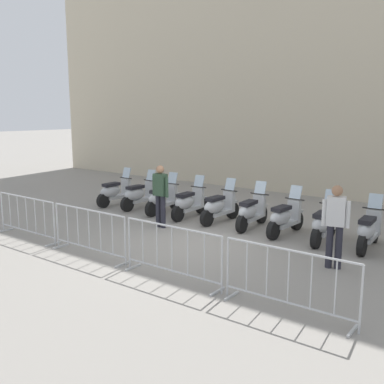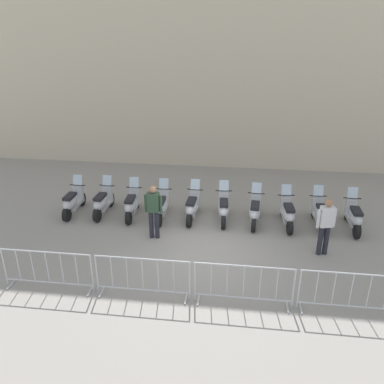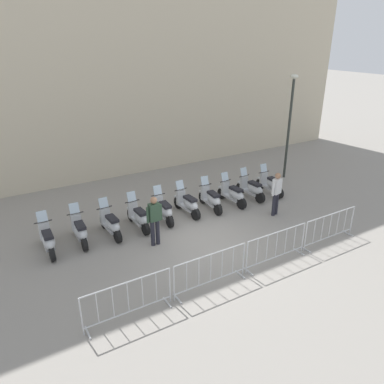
{
  "view_description": "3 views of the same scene",
  "coord_description": "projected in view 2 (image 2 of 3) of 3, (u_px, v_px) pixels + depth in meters",
  "views": [
    {
      "loc": [
        7.03,
        -7.77,
        3.2
      ],
      "look_at": [
        -1.09,
        1.31,
        0.95
      ],
      "focal_mm": 41.57,
      "sensor_mm": 36.0,
      "label": 1
    },
    {
      "loc": [
        1.73,
        -9.39,
        5.97
      ],
      "look_at": [
        -0.73,
        2.1,
        0.97
      ],
      "focal_mm": 35.97,
      "sensor_mm": 36.0,
      "label": 2
    },
    {
      "loc": [
        -5.04,
        -9.43,
        6.35
      ],
      "look_at": [
        0.62,
        2.36,
        0.82
      ],
      "focal_mm": 33.95,
      "sensor_mm": 36.0,
      "label": 3
    }
  ],
  "objects": [
    {
      "name": "ground_plane",
      "position": [
        201.0,
        253.0,
        11.12
      ],
      "size": [
        120.0,
        120.0,
        0.0
      ],
      "primitive_type": "plane",
      "color": "gray"
    },
    {
      "name": "officer_mid_plaza",
      "position": [
        326.0,
        224.0,
        10.68
      ],
      "size": [
        0.52,
        0.33,
        1.73
      ],
      "color": "#23232D",
      "rests_on": "ground"
    },
    {
      "name": "motorcycle_7",
      "position": [
        288.0,
        213.0,
        12.46
      ],
      "size": [
        0.63,
        1.72,
        1.24
      ],
      "color": "black",
      "rests_on": "ground"
    },
    {
      "name": "motorcycle_8",
      "position": [
        320.0,
        214.0,
        12.4
      ],
      "size": [
        0.62,
        1.72,
        1.24
      ],
      "color": "black",
      "rests_on": "ground"
    },
    {
      "name": "motorcycle_1",
      "position": [
        103.0,
        202.0,
        13.25
      ],
      "size": [
        0.56,
        1.72,
        1.24
      ],
      "color": "black",
      "rests_on": "ground"
    },
    {
      "name": "barrier_segment_0",
      "position": [
        48.0,
        270.0,
        9.39
      ],
      "size": [
        2.29,
        0.62,
        1.07
      ],
      "color": "#B2B5B7",
      "rests_on": "ground"
    },
    {
      "name": "motorcycle_6",
      "position": [
        255.0,
        211.0,
        12.61
      ],
      "size": [
        0.56,
        1.72,
        1.24
      ],
      "color": "black",
      "rests_on": "ground"
    },
    {
      "name": "motorcycle_4",
      "position": [
        192.0,
        207.0,
        12.91
      ],
      "size": [
        0.56,
        1.72,
        1.24
      ],
      "color": "black",
      "rests_on": "ground"
    },
    {
      "name": "motorcycle_3",
      "position": [
        162.0,
        206.0,
        12.96
      ],
      "size": [
        0.59,
        1.72,
        1.24
      ],
      "color": "black",
      "rests_on": "ground"
    },
    {
      "name": "barrier_segment_2",
      "position": [
        243.0,
        285.0,
        8.85
      ],
      "size": [
        2.29,
        0.62,
        1.07
      ],
      "color": "#B2B5B7",
      "rests_on": "ground"
    },
    {
      "name": "motorcycle_5",
      "position": [
        224.0,
        208.0,
        12.81
      ],
      "size": [
        0.62,
        1.72,
        1.24
      ],
      "color": "black",
      "rests_on": "ground"
    },
    {
      "name": "motorcycle_2",
      "position": [
        132.0,
        205.0,
        13.08
      ],
      "size": [
        0.62,
        1.72,
        1.24
      ],
      "color": "black",
      "rests_on": "ground"
    },
    {
      "name": "building_facade",
      "position": [
        224.0,
        7.0,
        16.45
      ],
      "size": [
        28.1,
        4.79,
        13.63
      ],
      "primitive_type": "cube",
      "rotation": [
        0.0,
        0.0,
        0.09
      ],
      "color": "beige",
      "rests_on": "ground"
    },
    {
      "name": "barrier_segment_3",
      "position": [
        351.0,
        293.0,
        8.58
      ],
      "size": [
        2.29,
        0.62,
        1.07
      ],
      "color": "#B2B5B7",
      "rests_on": "ground"
    },
    {
      "name": "officer_near_row_end",
      "position": [
        153.0,
        209.0,
        11.56
      ],
      "size": [
        0.55,
        0.25,
        1.73
      ],
      "color": "#23232D",
      "rests_on": "ground"
    },
    {
      "name": "barrier_segment_1",
      "position": [
        143.0,
        278.0,
        9.12
      ],
      "size": [
        2.29,
        0.62,
        1.07
      ],
      "color": "#B2B5B7",
      "rests_on": "ground"
    },
    {
      "name": "motorcycle_0",
      "position": [
        73.0,
        202.0,
        13.29
      ],
      "size": [
        0.56,
        1.73,
        1.24
      ],
      "color": "black",
      "rests_on": "ground"
    },
    {
      "name": "motorcycle_9",
      "position": [
        354.0,
        217.0,
        12.23
      ],
      "size": [
        0.56,
        1.73,
        1.24
      ],
      "color": "black",
      "rests_on": "ground"
    }
  ]
}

